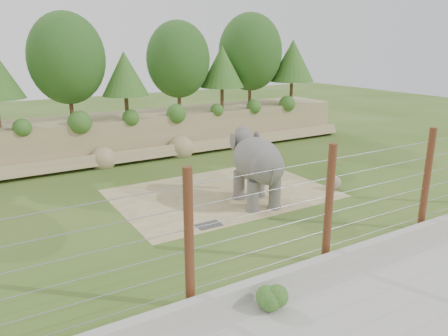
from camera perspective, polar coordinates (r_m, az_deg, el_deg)
ground at (r=18.34m, az=3.25°, el=-6.30°), size 90.00×90.00×0.00m
back_embankment at (r=28.68m, az=-10.22°, el=9.85°), size 30.00×5.52×8.77m
dirt_patch at (r=20.95m, az=-0.24°, el=-3.33°), size 10.00×7.00×0.02m
drain_grate at (r=17.40m, az=-1.99°, el=-7.45°), size 1.00×0.60×0.03m
elephant at (r=19.24m, az=4.30°, el=-0.26°), size 2.46×4.16×3.15m
stone_ball at (r=22.04m, az=14.23°, el=-1.90°), size 0.67×0.67×0.67m
retaining_wall at (r=14.78m, az=14.47°, el=-11.58°), size 26.00×0.35×0.50m
walkway at (r=13.78m, az=20.49°, el=-15.48°), size 26.00×4.00×0.01m
barrier_fence at (r=14.39m, az=13.55°, el=-4.65°), size 20.26×0.26×4.00m
walkway_shrub at (r=12.33m, az=6.18°, el=-16.73°), size 0.63×0.63×0.63m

